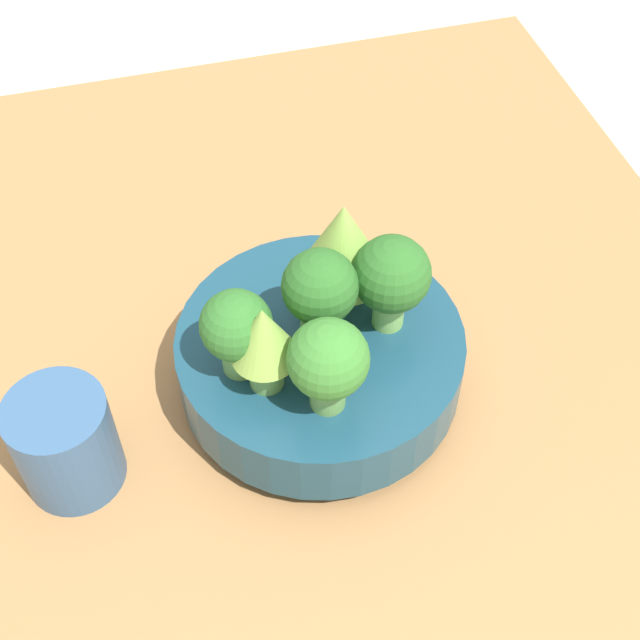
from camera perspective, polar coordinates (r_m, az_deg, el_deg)
ground_plane at (r=0.75m, az=-3.38°, el=-5.33°), size 6.00×6.00×0.00m
table at (r=0.73m, az=-3.45°, el=-4.41°), size 0.88×0.82×0.04m
bowl at (r=0.68m, az=0.00°, el=-2.53°), size 0.22×0.22×0.06m
broccoli_floret_left at (r=0.59m, az=0.52°, el=-2.71°), size 0.06×0.06×0.08m
romanesco_piece_near at (r=0.64m, az=1.46°, el=4.93°), size 0.07×0.07×0.09m
broccoli_floret_center at (r=0.62m, az=0.00°, el=1.79°), size 0.05×0.05×0.08m
broccoli_floret_front at (r=0.63m, az=4.59°, el=2.75°), size 0.06×0.06×0.08m
romanesco_piece_far at (r=0.60m, az=-3.62°, el=-1.22°), size 0.05×0.05×0.08m
broccoli_floret_back at (r=0.61m, az=-5.36°, el=-0.59°), size 0.05×0.05×0.07m
cup at (r=0.66m, az=-15.98°, el=-7.57°), size 0.07×0.07×0.08m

